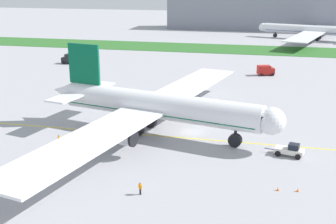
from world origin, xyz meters
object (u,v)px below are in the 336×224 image
(ground_crew_marshaller_front, at_px, (59,139))
(airliner_foreground, at_px, (156,106))
(pushback_tug, at_px, (290,150))
(traffic_cone_port_wing, at_px, (298,190))
(service_truck_fuel_bowser, at_px, (265,70))
(traffic_cone_near_nose, at_px, (278,189))
(parked_airliner_far_left, at_px, (313,30))
(service_truck_baggage_loader, at_px, (70,59))
(ground_crew_wingwalker_port, at_px, (140,187))

(ground_crew_marshaller_front, bearing_deg, airliner_foreground, 31.34)
(pushback_tug, relative_size, traffic_cone_port_wing, 11.10)
(traffic_cone_port_wing, xyz_separation_m, service_truck_fuel_bowser, (-5.56, 73.85, 1.29))
(traffic_cone_near_nose, xyz_separation_m, parked_airliner_far_left, (17.10, 156.83, 4.16))
(traffic_cone_near_nose, height_order, parked_airliner_far_left, parked_airliner_far_left)
(service_truck_baggage_loader, bearing_deg, traffic_cone_port_wing, -48.21)
(airliner_foreground, relative_size, traffic_cone_port_wing, 128.02)
(ground_crew_marshaller_front, relative_size, service_truck_fuel_bowser, 0.32)
(service_truck_baggage_loader, bearing_deg, pushback_tug, -43.41)
(airliner_foreground, xyz_separation_m, pushback_tug, (24.00, -5.49, -4.35))
(traffic_cone_port_wing, distance_m, service_truck_fuel_bowser, 74.07)
(traffic_cone_near_nose, distance_m, parked_airliner_far_left, 157.81)
(pushback_tug, bearing_deg, airliner_foreground, 167.10)
(pushback_tug, relative_size, traffic_cone_near_nose, 11.10)
(pushback_tug, xyz_separation_m, service_truck_baggage_loader, (-69.03, 65.31, 0.71))
(traffic_cone_near_nose, relative_size, parked_airliner_far_left, 0.01)
(traffic_cone_near_nose, bearing_deg, traffic_cone_port_wing, 7.10)
(traffic_cone_near_nose, bearing_deg, ground_crew_wingwalker_port, -163.66)
(ground_crew_marshaller_front, relative_size, service_truck_baggage_loader, 0.33)
(pushback_tug, relative_size, service_truck_baggage_loader, 1.24)
(traffic_cone_near_nose, height_order, traffic_cone_port_wing, same)
(airliner_foreground, bearing_deg, traffic_cone_port_wing, -36.35)
(traffic_cone_near_nose, xyz_separation_m, service_truck_fuel_bowser, (-2.93, 74.18, 1.29))
(parked_airliner_far_left, bearing_deg, ground_crew_marshaller_front, -110.14)
(parked_airliner_far_left, bearing_deg, traffic_cone_port_wing, -95.28)
(ground_crew_marshaller_front, xyz_separation_m, traffic_cone_port_wing, (39.63, -8.97, -0.76))
(airliner_foreground, relative_size, pushback_tug, 11.53)
(traffic_cone_near_nose, xyz_separation_m, traffic_cone_port_wing, (2.63, 0.33, 0.00))
(airliner_foreground, xyz_separation_m, traffic_cone_near_nose, (21.98, -18.44, -5.04))
(traffic_cone_port_wing, bearing_deg, service_truck_baggage_loader, 131.79)
(service_truck_baggage_loader, bearing_deg, traffic_cone_near_nose, -49.42)
(traffic_cone_port_wing, relative_size, service_truck_fuel_bowser, 0.11)
(pushback_tug, xyz_separation_m, traffic_cone_port_wing, (0.62, -12.62, -0.69))
(ground_crew_marshaller_front, distance_m, service_truck_baggage_loader, 75.22)
(service_truck_baggage_loader, distance_m, parked_airliner_far_left, 115.14)
(ground_crew_wingwalker_port, height_order, traffic_cone_port_wing, ground_crew_wingwalker_port)
(pushback_tug, bearing_deg, service_truck_baggage_loader, 136.59)
(ground_crew_marshaller_front, bearing_deg, service_truck_fuel_bowser, 62.29)
(traffic_cone_near_nose, relative_size, service_truck_baggage_loader, 0.11)
(ground_crew_marshaller_front, distance_m, service_truck_fuel_bowser, 73.29)
(ground_crew_wingwalker_port, distance_m, parked_airliner_far_left, 165.90)
(pushback_tug, relative_size, ground_crew_marshaller_front, 3.77)
(pushback_tug, distance_m, ground_crew_wingwalker_port, 27.07)
(traffic_cone_near_nose, xyz_separation_m, service_truck_baggage_loader, (-67.02, 78.26, 1.41))
(service_truck_fuel_bowser, bearing_deg, ground_crew_marshaller_front, -117.71)
(ground_crew_wingwalker_port, bearing_deg, service_truck_fuel_bowser, 79.26)
(airliner_foreground, bearing_deg, traffic_cone_near_nose, -39.99)
(ground_crew_wingwalker_port, distance_m, traffic_cone_port_wing, 21.39)
(ground_crew_marshaller_front, xyz_separation_m, traffic_cone_near_nose, (37.00, -9.29, -0.76))
(traffic_cone_port_wing, xyz_separation_m, service_truck_baggage_loader, (-69.65, 77.93, 1.41))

